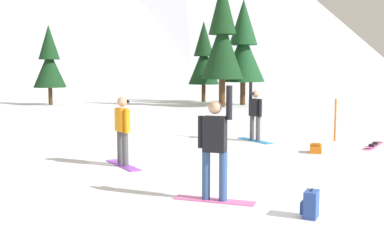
{
  "coord_description": "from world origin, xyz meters",
  "views": [
    {
      "loc": [
        -4.48,
        -7.67,
        2.38
      ],
      "look_at": [
        -1.12,
        4.72,
        1.0
      ],
      "focal_mm": 44.62,
      "sensor_mm": 36.0,
      "label": 1
    }
  ],
  "objects_px": {
    "trail_marker_pole": "(335,120)",
    "pine_tree_young": "(243,48)",
    "backpack_blue": "(311,205)",
    "pine_tree_tall": "(49,61)",
    "snowboarder_background": "(255,114)",
    "loose_snowboard_near_right": "(373,145)",
    "snowboarder_foreground": "(215,146)",
    "pine_tree_twin": "(204,58)",
    "snowboarder_midground": "(122,130)",
    "pine_tree_slender": "(222,38)",
    "backpack_orange": "(316,148)"
  },
  "relations": [
    {
      "from": "snowboarder_foreground",
      "to": "pine_tree_slender",
      "type": "distance_m",
      "value": 21.79
    },
    {
      "from": "snowboarder_background",
      "to": "pine_tree_tall",
      "type": "height_order",
      "value": "pine_tree_tall"
    },
    {
      "from": "backpack_blue",
      "to": "backpack_orange",
      "type": "xyz_separation_m",
      "value": [
        3.12,
        5.31,
        -0.08
      ]
    },
    {
      "from": "trail_marker_pole",
      "to": "pine_tree_young",
      "type": "distance_m",
      "value": 16.36
    },
    {
      "from": "snowboarder_background",
      "to": "pine_tree_twin",
      "type": "xyz_separation_m",
      "value": [
        3.74,
        18.53,
        2.24
      ]
    },
    {
      "from": "snowboarder_midground",
      "to": "pine_tree_slender",
      "type": "height_order",
      "value": "pine_tree_slender"
    },
    {
      "from": "loose_snowboard_near_right",
      "to": "pine_tree_slender",
      "type": "bearing_deg",
      "value": 88.55
    },
    {
      "from": "backpack_blue",
      "to": "pine_tree_tall",
      "type": "height_order",
      "value": "pine_tree_tall"
    },
    {
      "from": "backpack_blue",
      "to": "snowboarder_foreground",
      "type": "bearing_deg",
      "value": 132.03
    },
    {
      "from": "snowboarder_foreground",
      "to": "pine_tree_young",
      "type": "bearing_deg",
      "value": 67.55
    },
    {
      "from": "pine_tree_tall",
      "to": "loose_snowboard_near_right",
      "type": "bearing_deg",
      "value": -63.75
    },
    {
      "from": "snowboarder_foreground",
      "to": "backpack_orange",
      "type": "height_order",
      "value": "snowboarder_foreground"
    },
    {
      "from": "snowboarder_foreground",
      "to": "snowboarder_midground",
      "type": "bearing_deg",
      "value": 108.5
    },
    {
      "from": "snowboarder_midground",
      "to": "pine_tree_slender",
      "type": "distance_m",
      "value": 18.98
    },
    {
      "from": "backpack_orange",
      "to": "pine_tree_slender",
      "type": "distance_m",
      "value": 17.11
    },
    {
      "from": "pine_tree_tall",
      "to": "snowboarder_foreground",
      "type": "bearing_deg",
      "value": -82.26
    },
    {
      "from": "snowboarder_midground",
      "to": "backpack_blue",
      "type": "relative_size",
      "value": 3.6
    },
    {
      "from": "loose_snowboard_near_right",
      "to": "pine_tree_slender",
      "type": "distance_m",
      "value": 16.34
    },
    {
      "from": "snowboarder_background",
      "to": "loose_snowboard_near_right",
      "type": "bearing_deg",
      "value": -31.72
    },
    {
      "from": "snowboarder_midground",
      "to": "loose_snowboard_near_right",
      "type": "relative_size",
      "value": 1.08
    },
    {
      "from": "pine_tree_young",
      "to": "snowboarder_background",
      "type": "bearing_deg",
      "value": -109.78
    },
    {
      "from": "loose_snowboard_near_right",
      "to": "backpack_orange",
      "type": "height_order",
      "value": "backpack_orange"
    },
    {
      "from": "pine_tree_twin",
      "to": "pine_tree_young",
      "type": "bearing_deg",
      "value": -63.89
    },
    {
      "from": "snowboarder_midground",
      "to": "pine_tree_tall",
      "type": "xyz_separation_m",
      "value": [
        -2.18,
        21.36,
        1.98
      ]
    },
    {
      "from": "snowboarder_midground",
      "to": "loose_snowboard_near_right",
      "type": "xyz_separation_m",
      "value": [
        7.86,
        0.98,
        -0.87
      ]
    },
    {
      "from": "snowboarder_midground",
      "to": "backpack_blue",
      "type": "bearing_deg",
      "value": -64.06
    },
    {
      "from": "trail_marker_pole",
      "to": "pine_tree_slender",
      "type": "relative_size",
      "value": 0.18
    },
    {
      "from": "snowboarder_foreground",
      "to": "loose_snowboard_near_right",
      "type": "relative_size",
      "value": 1.33
    },
    {
      "from": "pine_tree_young",
      "to": "backpack_orange",
      "type": "bearing_deg",
      "value": -104.69
    },
    {
      "from": "loose_snowboard_near_right",
      "to": "pine_tree_twin",
      "type": "bearing_deg",
      "value": 88.33
    },
    {
      "from": "pine_tree_slender",
      "to": "snowboarder_foreground",
      "type": "bearing_deg",
      "value": -109.11
    },
    {
      "from": "backpack_blue",
      "to": "pine_tree_tall",
      "type": "relative_size",
      "value": 0.09
    },
    {
      "from": "backpack_orange",
      "to": "pine_tree_tall",
      "type": "xyz_separation_m",
      "value": [
        -7.7,
        20.98,
        2.74
      ]
    },
    {
      "from": "backpack_orange",
      "to": "backpack_blue",
      "type": "bearing_deg",
      "value": -120.46
    },
    {
      "from": "snowboarder_midground",
      "to": "pine_tree_twin",
      "type": "bearing_deg",
      "value": 68.48
    },
    {
      "from": "pine_tree_slender",
      "to": "pine_tree_tall",
      "type": "distance_m",
      "value": 11.51
    },
    {
      "from": "snowboarder_background",
      "to": "pine_tree_tall",
      "type": "relative_size",
      "value": 0.37
    },
    {
      "from": "loose_snowboard_near_right",
      "to": "pine_tree_young",
      "type": "distance_m",
      "value": 17.59
    },
    {
      "from": "trail_marker_pole",
      "to": "pine_tree_young",
      "type": "bearing_deg",
      "value": 79.67
    },
    {
      "from": "snowboarder_background",
      "to": "backpack_blue",
      "type": "distance_m",
      "value": 8.22
    },
    {
      "from": "snowboarder_foreground",
      "to": "trail_marker_pole",
      "type": "distance_m",
      "value": 8.4
    },
    {
      "from": "loose_snowboard_near_right",
      "to": "pine_tree_young",
      "type": "relative_size",
      "value": 0.23
    },
    {
      "from": "pine_tree_tall",
      "to": "backpack_orange",
      "type": "bearing_deg",
      "value": -69.84
    },
    {
      "from": "snowboarder_midground",
      "to": "pine_tree_young",
      "type": "xyz_separation_m",
      "value": [
        10.15,
        18.01,
        2.88
      ]
    },
    {
      "from": "backpack_orange",
      "to": "trail_marker_pole",
      "type": "xyz_separation_m",
      "value": [
        1.74,
        1.83,
        0.57
      ]
    },
    {
      "from": "backpack_blue",
      "to": "pine_tree_tall",
      "type": "bearing_deg",
      "value": 99.89
    },
    {
      "from": "backpack_orange",
      "to": "trail_marker_pole",
      "type": "distance_m",
      "value": 2.59
    },
    {
      "from": "snowboarder_foreground",
      "to": "trail_marker_pole",
      "type": "relative_size",
      "value": 1.49
    },
    {
      "from": "trail_marker_pole",
      "to": "pine_tree_slender",
      "type": "height_order",
      "value": "pine_tree_slender"
    },
    {
      "from": "snowboarder_foreground",
      "to": "pine_tree_young",
      "type": "relative_size",
      "value": 0.3
    }
  ]
}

